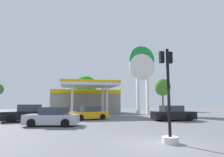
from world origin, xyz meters
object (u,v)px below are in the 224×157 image
object	(u,v)px
station_pole_sign	(142,71)
car_2	(173,114)
car_3	(52,117)
tree_2	(162,87)
car_1	(28,114)
tree_1	(85,86)
car_0	(89,113)
traffic_signal_0	(169,109)

from	to	relation	value
station_pole_sign	car_2	distance (m)	12.26
station_pole_sign	car_3	size ratio (longest dim) A/B	2.46
station_pole_sign	tree_2	world-z (taller)	station_pole_sign
car_1	station_pole_sign	bearing A→B (deg)	28.17
car_3	tree_2	xyz separation A→B (m)	(20.32, 20.77, 4.23)
car_2	tree_1	distance (m)	21.87
car_0	tree_2	distance (m)	23.68
station_pole_sign	tree_1	bearing A→B (deg)	131.26
car_1	car_2	xyz separation A→B (m)	(14.38, -2.37, -0.05)
car_1	car_3	bearing A→B (deg)	-57.78
car_3	traffic_signal_0	xyz separation A→B (m)	(5.91, -7.79, 0.90)
car_1	tree_1	size ratio (longest dim) A/B	0.69
car_0	traffic_signal_0	xyz separation A→B (m)	(2.50, -12.54, 0.93)
station_pole_sign	car_1	world-z (taller)	station_pole_sign
car_0	station_pole_sign	bearing A→B (deg)	40.11
car_2	tree_2	size ratio (longest dim) A/B	0.66
car_1	tree_1	world-z (taller)	tree_1
station_pole_sign	traffic_signal_0	xyz separation A→B (m)	(-6.68, -20.28, -5.27)
car_1	car_2	bearing A→B (deg)	-9.37
car_0	car_2	bearing A→B (deg)	-18.93
traffic_signal_0	station_pole_sign	bearing A→B (deg)	71.76
car_2	tree_2	world-z (taller)	tree_2
station_pole_sign	traffic_signal_0	bearing A→B (deg)	-108.24
car_0	tree_1	world-z (taller)	tree_1
car_2	tree_1	world-z (taller)	tree_1
station_pole_sign	car_2	bearing A→B (deg)	-94.97
station_pole_sign	car_2	world-z (taller)	station_pole_sign
tree_1	car_2	bearing A→B (deg)	-69.69
car_2	tree_2	distance (m)	21.17
station_pole_sign	car_3	bearing A→B (deg)	-135.25
station_pole_sign	car_1	bearing A→B (deg)	-151.83
car_0	car_3	distance (m)	5.85
car_1	tree_1	distance (m)	19.52
car_0	tree_1	xyz separation A→B (m)	(0.83, 17.26, 4.45)
car_2	station_pole_sign	bearing A→B (deg)	85.03
car_1	car_2	world-z (taller)	car_1
car_2	car_3	size ratio (longest dim) A/B	1.00
traffic_signal_0	tree_1	size ratio (longest dim) A/B	0.64
car_0	traffic_signal_0	size ratio (longest dim) A/B	0.95
tree_2	car_0	bearing A→B (deg)	-136.55
car_1	car_2	size ratio (longest dim) A/B	1.10
traffic_signal_0	car_3	bearing A→B (deg)	127.21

